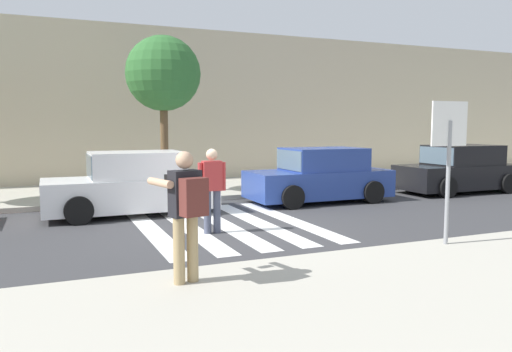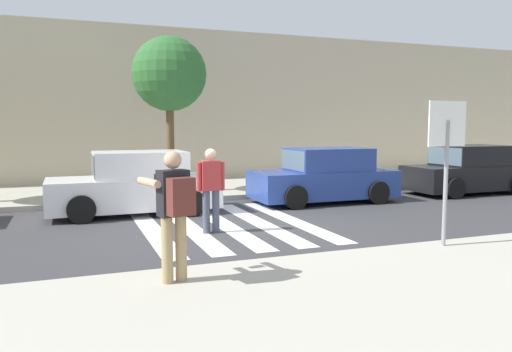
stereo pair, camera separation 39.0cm
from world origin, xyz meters
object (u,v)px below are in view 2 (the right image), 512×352
Objects in this scene: photographer_with_backpack at (174,205)px; parked_car_white at (136,185)px; pedestrian_crossing at (211,186)px; parked_car_black at (469,171)px; stop_sign at (447,141)px; parked_car_blue at (325,177)px; street_tree_center at (169,75)px.

photographer_with_backpack is 6.22m from parked_car_white.
pedestrian_crossing is 9.81m from parked_car_black.
parked_car_black is at bearing 43.59° from stop_sign.
parked_car_blue is 0.86× the size of street_tree_center.
photographer_with_backpack is 1.00× the size of pedestrian_crossing.
stop_sign is 0.60× the size of parked_car_black.
pedestrian_crossing is 0.42× the size of parked_car_white.
photographer_with_backpack is at bearing -175.49° from stop_sign.
parked_car_black is at bearing 0.00° from parked_car_blue.
street_tree_center is (1.42, 2.78, 3.00)m from parked_car_white.
parked_car_white and parked_car_black have the same top height.
stop_sign is 4.54m from pedestrian_crossing.
pedestrian_crossing is 3.06m from parked_car_white.
stop_sign is at bearing -136.41° from parked_car_black.
photographer_with_backpack is at bearing -92.66° from parked_car_white.
stop_sign is 4.78m from photographer_with_backpack.
stop_sign is 1.43× the size of photographer_with_backpack.
pedestrian_crossing is at bearing -163.25° from parked_car_black.
stop_sign is at bearing -98.48° from parked_car_blue.
street_tree_center is at bearing 87.13° from pedestrian_crossing.
pedestrian_crossing reaches higher than parked_car_white.
pedestrian_crossing is 0.36× the size of street_tree_center.
photographer_with_backpack is at bearing -112.99° from pedestrian_crossing.
street_tree_center is at bearing 163.04° from parked_car_black.
photographer_with_backpack is 0.36× the size of street_tree_center.
pedestrian_crossing reaches higher than parked_car_black.
photographer_with_backpack is at bearing -100.79° from street_tree_center.
parked_car_white is (0.29, 6.19, -0.44)m from photographer_with_backpack.
parked_car_white is (-4.42, 5.82, -1.21)m from stop_sign.
stop_sign is at bearing 4.51° from photographer_with_backpack.
parked_car_black is at bearing -0.00° from parked_car_white.
street_tree_center is (-9.11, 2.78, 3.00)m from parked_car_black.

